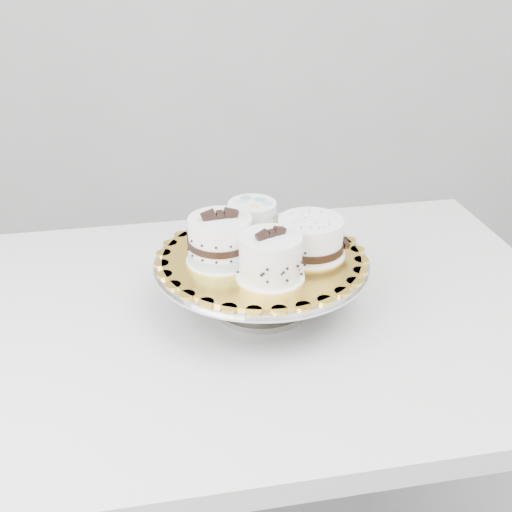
{
  "coord_description": "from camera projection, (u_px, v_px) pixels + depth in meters",
  "views": [
    {
      "loc": [
        -0.15,
        -0.77,
        1.4
      ],
      "look_at": [
        0.0,
        0.23,
        0.87
      ],
      "focal_mm": 45.0,
      "sensor_mm": 36.0,
      "label": 1
    }
  ],
  "objects": [
    {
      "name": "cake_banded",
      "position": [
        220.0,
        241.0,
        1.12
      ],
      "size": [
        0.12,
        0.12,
        0.1
      ],
      "rotation": [
        0.0,
        0.0,
        0.12
      ],
      "color": "white",
      "rests_on": "cake_board"
    },
    {
      "name": "cake_swirl",
      "position": [
        270.0,
        258.0,
        1.07
      ],
      "size": [
        0.14,
        0.14,
        0.09
      ],
      "rotation": [
        0.0,
        0.0,
        0.42
      ],
      "color": "white",
      "rests_on": "cake_board"
    },
    {
      "name": "table",
      "position": [
        243.0,
        342.0,
        1.23
      ],
      "size": [
        1.29,
        0.89,
        0.75
      ],
      "rotation": [
        0.0,
        0.0,
        0.04
      ],
      "color": "silver",
      "rests_on": "floor"
    },
    {
      "name": "cake_dots",
      "position": [
        252.0,
        219.0,
        1.21
      ],
      "size": [
        0.11,
        0.11,
        0.07
      ],
      "rotation": [
        0.0,
        0.0,
        0.31
      ],
      "color": "white",
      "rests_on": "cake_board"
    },
    {
      "name": "cake_ribbon",
      "position": [
        311.0,
        238.0,
        1.15
      ],
      "size": [
        0.14,
        0.14,
        0.07
      ],
      "rotation": [
        0.0,
        0.0,
        0.21
      ],
      "color": "white",
      "rests_on": "cake_board"
    },
    {
      "name": "cake_board",
      "position": [
        261.0,
        257.0,
        1.15
      ],
      "size": [
        0.46,
        0.46,
        0.01
      ],
      "primitive_type": "cylinder",
      "rotation": [
        0.0,
        0.0,
        -0.34
      ],
      "color": "gold",
      "rests_on": "cake_stand"
    },
    {
      "name": "cake_stand",
      "position": [
        261.0,
        274.0,
        1.17
      ],
      "size": [
        0.39,
        0.39,
        0.11
      ],
      "color": "gray",
      "rests_on": "table"
    }
  ]
}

